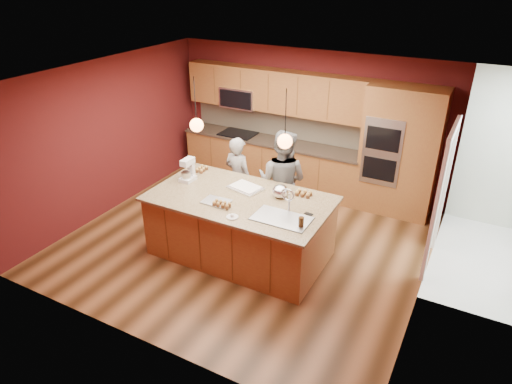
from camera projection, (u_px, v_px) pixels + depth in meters
The scene contains 24 objects.
floor at pixel (246, 241), 7.50m from camera, with size 5.50×5.50×0.00m, color #3E2611.
ceiling at pixel (244, 76), 6.27m from camera, with size 5.50×5.50×0.00m, color white.
wall_back at pixel (308, 121), 8.85m from camera, with size 5.50×5.50×0.00m, color #541616.
wall_front at pixel (132, 248), 4.92m from camera, with size 5.50×5.50×0.00m, color #541616.
wall_left at pixel (109, 137), 8.04m from camera, with size 5.00×5.00×0.00m, color #541616.
wall_right at pixel (436, 208), 5.73m from camera, with size 5.00×5.00×0.00m, color #541616.
cabinet_run at pixel (271, 137), 9.10m from camera, with size 3.74×0.64×2.30m.
oven_column at pixel (400, 152), 7.92m from camera, with size 1.30×0.62×2.30m.
doorway_trim at pixel (439, 202), 6.50m from camera, with size 0.08×1.11×2.20m, color white, non-canonical shape.
pendant_left at pixel (197, 125), 6.59m from camera, with size 0.20×0.20×0.80m.
pendant_right at pixel (285, 141), 6.00m from camera, with size 0.20×0.20×0.80m.
island at pixel (241, 226), 6.96m from camera, with size 2.70×1.51×1.37m.
person_left at pixel (238, 178), 7.91m from camera, with size 0.55×0.36×1.50m, color black.
person_right at pixel (282, 181), 7.50m from camera, with size 0.86×0.67×1.76m, color slate.
stand_mixer at pixel (188, 171), 7.21m from camera, with size 0.19×0.27×0.37m.
sheet_cake at pixel (246, 188), 6.99m from camera, with size 0.56×0.47×0.05m.
cooling_rack at pixel (216, 202), 6.61m from camera, with size 0.39×0.28×0.02m, color silver.
mixing_bowl at pixel (280, 191), 6.71m from camera, with size 0.24×0.24×0.20m, color silver.
plate at pixel (232, 217), 6.22m from camera, with size 0.17×0.17×0.01m, color silver.
tumbler at pixel (301, 222), 5.97m from camera, with size 0.07×0.07×0.14m, color #39220E.
phone at pixel (309, 214), 6.30m from camera, with size 0.12×0.06×0.01m, color black.
cupcakes_left at pixel (202, 169), 7.58m from camera, with size 0.16×0.24×0.07m, color #B18640, non-canonical shape.
cupcakes_rack at pixel (222, 204), 6.47m from camera, with size 0.29×0.14×0.06m, color #B18640, non-canonical shape.
cupcakes_right at pixel (304, 193), 6.78m from camera, with size 0.26×0.17×0.08m, color #B18640, non-canonical shape.
Camera 1 is at (3.12, -5.49, 4.12)m, focal length 32.00 mm.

